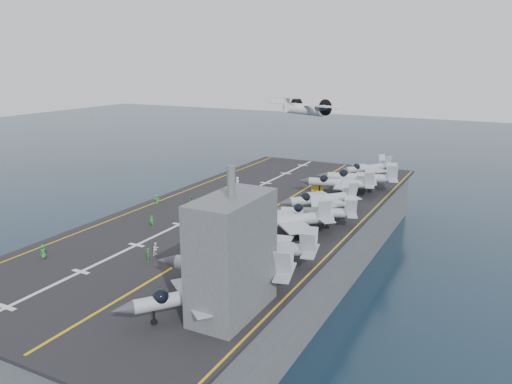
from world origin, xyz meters
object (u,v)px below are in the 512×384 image
at_px(island_superstructure, 232,241).
at_px(tow_cart_a, 218,251).
at_px(fighter_jet_0, 191,295).
at_px(transport_plane, 304,110).

xyz_separation_m(island_superstructure, tow_cart_a, (-9.18, 12.10, -6.96)).
bearing_deg(tow_cart_a, fighter_jet_0, -67.71).
bearing_deg(fighter_jet_0, tow_cart_a, 112.29).
relative_size(island_superstructure, fighter_jet_0, 0.93).
height_order(fighter_jet_0, transport_plane, transport_plane).
relative_size(fighter_jet_0, transport_plane, 0.58).
relative_size(fighter_jet_0, tow_cart_a, 8.02).
height_order(island_superstructure, tow_cart_a, island_superstructure).
bearing_deg(island_superstructure, transport_plane, 107.66).
bearing_deg(tow_cart_a, transport_plane, 103.87).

